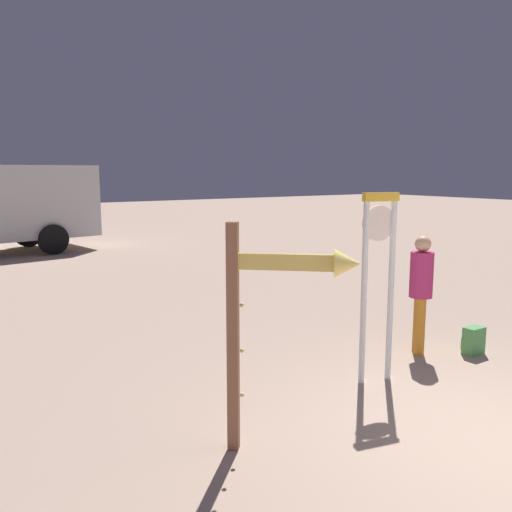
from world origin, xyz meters
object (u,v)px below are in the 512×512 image
Objects in this scene: arrow_sign at (279,302)px; person_near_clock at (421,288)px; standing_clock at (378,267)px; backpack at (473,341)px.

person_near_clock is at bearing 18.98° from arrow_sign.
person_near_clock is (3.20, 1.10, -0.47)m from arrow_sign.
standing_clock is 1.39m from person_near_clock.
standing_clock reaches higher than arrow_sign.
standing_clock is at bearing -162.77° from person_near_clock.
arrow_sign is (-1.95, -0.71, -0.00)m from standing_clock.
arrow_sign is at bearing -159.92° from standing_clock.
backpack is (0.59, -0.46, -0.73)m from person_near_clock.
backpack is at bearing -2.15° from standing_clock.
backpack is (1.84, -0.07, -1.20)m from standing_clock.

